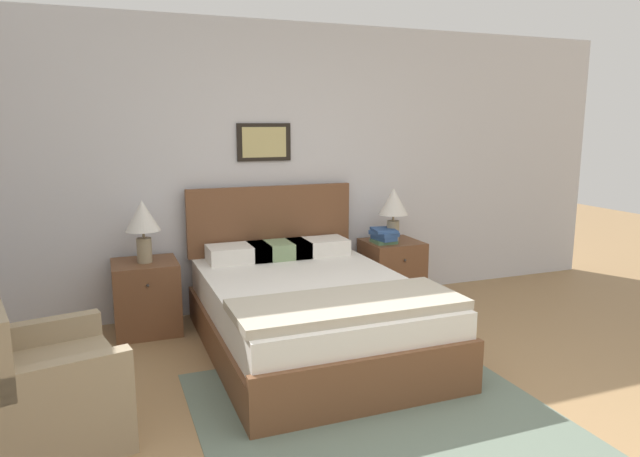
# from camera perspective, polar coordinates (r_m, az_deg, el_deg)

# --- Properties ---
(wall_back) EXTENTS (7.30, 0.09, 2.60)m
(wall_back) POSITION_cam_1_polar(r_m,az_deg,el_deg) (5.28, -4.71, 6.05)
(wall_back) COLOR silver
(wall_back) RESTS_ON ground_plane
(area_rug_main) EXTENTS (2.06, 1.93, 0.01)m
(area_rug_main) POSITION_cam_1_polar(r_m,az_deg,el_deg) (3.59, 5.56, -17.94)
(area_rug_main) COLOR slate
(area_rug_main) RESTS_ON ground_plane
(bed) EXTENTS (1.52, 2.17, 1.15)m
(bed) POSITION_cam_1_polar(r_m,az_deg,el_deg) (4.40, -1.03, -8.15)
(bed) COLOR brown
(bed) RESTS_ON ground_plane
(armchair) EXTENTS (0.81, 0.91, 0.83)m
(armchair) POSITION_cam_1_polar(r_m,az_deg,el_deg) (3.52, -25.59, -14.36)
(armchair) COLOR #998466
(armchair) RESTS_ON ground_plane
(nightstand_near_window) EXTENTS (0.52, 0.51, 0.60)m
(nightstand_near_window) POSITION_cam_1_polar(r_m,az_deg,el_deg) (4.94, -16.97, -6.56)
(nightstand_near_window) COLOR brown
(nightstand_near_window) RESTS_ON ground_plane
(nightstand_by_door) EXTENTS (0.52, 0.51, 0.60)m
(nightstand_by_door) POSITION_cam_1_polar(r_m,az_deg,el_deg) (5.56, 7.16, -4.26)
(nightstand_by_door) COLOR brown
(nightstand_by_door) RESTS_ON ground_plane
(table_lamp_near_window) EXTENTS (0.28, 0.28, 0.51)m
(table_lamp_near_window) POSITION_cam_1_polar(r_m,az_deg,el_deg) (4.78, -17.31, 0.81)
(table_lamp_near_window) COLOR gray
(table_lamp_near_window) RESTS_ON nightstand_near_window
(table_lamp_by_door) EXTENTS (0.28, 0.28, 0.51)m
(table_lamp_by_door) POSITION_cam_1_polar(r_m,az_deg,el_deg) (5.41, 7.36, 2.31)
(table_lamp_by_door) COLOR gray
(table_lamp_by_door) RESTS_ON nightstand_by_door
(book_thick_bottom) EXTENTS (0.20, 0.21, 0.03)m
(book_thick_bottom) POSITION_cam_1_polar(r_m,az_deg,el_deg) (5.40, 6.39, -1.29)
(book_thick_bottom) COLOR #4C7551
(book_thick_bottom) RESTS_ON nightstand_by_door
(book_hardcover_middle) EXTENTS (0.17, 0.26, 0.04)m
(book_hardcover_middle) POSITION_cam_1_polar(r_m,az_deg,el_deg) (5.39, 6.40, -0.91)
(book_hardcover_middle) COLOR #335693
(book_hardcover_middle) RESTS_ON book_thick_bottom
(book_novel_upper) EXTENTS (0.21, 0.28, 0.04)m
(book_novel_upper) POSITION_cam_1_polar(r_m,az_deg,el_deg) (5.38, 6.41, -0.50)
(book_novel_upper) COLOR #335693
(book_novel_upper) RESTS_ON book_hardcover_middle
(book_slim_near_top) EXTENTS (0.24, 0.29, 0.03)m
(book_slim_near_top) POSITION_cam_1_polar(r_m,az_deg,el_deg) (5.37, 6.42, -0.16)
(book_slim_near_top) COLOR #335693
(book_slim_near_top) RESTS_ON book_novel_upper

